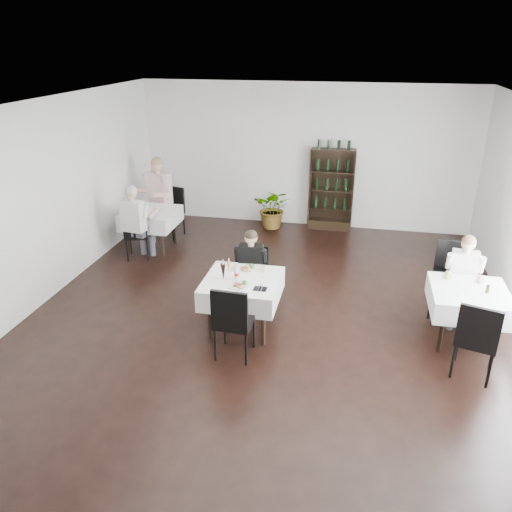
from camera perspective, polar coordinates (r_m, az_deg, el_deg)
The scene contains 23 objects.
room_shell at distance 6.48m, azimuth 0.91°, elevation 2.91°, with size 9.00×9.00×9.00m.
wine_shelf at distance 10.69m, azimuth 8.58°, elevation 7.40°, with size 0.90×0.28×1.75m.
main_table at distance 6.89m, azimuth -1.59°, elevation -3.75°, with size 1.03×1.03×0.77m.
left_table at distance 9.81m, azimuth -11.93°, elevation 4.27°, with size 0.98×0.98×0.77m.
right_table at distance 7.17m, azimuth 23.10°, elevation -4.66°, with size 0.98×0.98×0.77m.
potted_tree at distance 10.76m, azimuth 2.01°, elevation 5.49°, with size 0.79×0.69×0.88m, color #20561D.
main_chair_far at distance 7.63m, azimuth -0.36°, elevation -1.73°, with size 0.50×0.50×0.92m.
main_chair_near at distance 6.28m, azimuth -2.71°, elevation -7.13°, with size 0.48×0.49×1.02m.
left_chair_far at distance 10.46m, azimuth -9.60°, elevation 5.39°, with size 0.56×0.56×1.00m.
left_chair_near at distance 9.39m, azimuth -13.49°, elevation 2.68°, with size 0.52×0.53×0.94m.
right_chair_far at distance 7.83m, azimuth 21.36°, elevation -1.94°, with size 0.58×0.58×1.10m.
right_chair_near at distance 6.47m, azimuth 23.95°, elevation -8.36°, with size 0.58×0.58×1.02m.
diner_main at distance 7.30m, azimuth -0.63°, elevation -1.09°, with size 0.50×0.50×1.27m.
diner_left_far at distance 10.28m, azimuth -11.32°, elevation 7.18°, with size 0.73×0.77×1.65m.
diner_left_near at distance 9.22m, azimuth -13.54°, elevation 4.33°, with size 0.58×0.60×1.45m.
diner_right_far at distance 7.57m, azimuth 22.64°, elevation -1.87°, with size 0.52×0.53×1.32m.
plate_far at distance 7.07m, azimuth -0.98°, elevation -1.48°, with size 0.36×0.36×0.08m.
plate_near at distance 6.61m, azimuth -1.77°, elevation -3.38°, with size 0.30×0.30×0.08m.
pilsner_dark at distance 6.74m, azimuth -3.77°, elevation -1.86°, with size 0.07×0.07×0.31m.
pilsner_lager at distance 6.90m, azimuth -3.11°, elevation -1.41°, with size 0.06×0.06×0.26m.
coke_bottle at distance 6.77m, azimuth -2.25°, elevation -1.99°, with size 0.06×0.06×0.23m.
napkin_cutlery at distance 6.56m, azimuth 0.48°, elevation -3.74°, with size 0.18×0.19×0.02m.
pepper_mill at distance 7.10m, azimuth 24.96°, elevation -3.44°, with size 0.04×0.04×0.11m, color black.
Camera 1 is at (1.15, -5.94, 3.80)m, focal length 35.00 mm.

